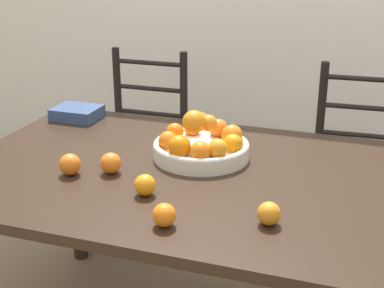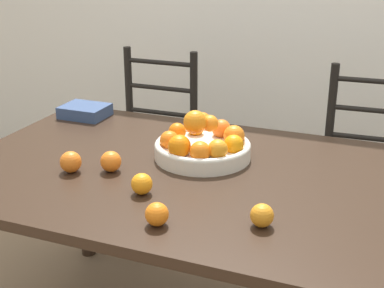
% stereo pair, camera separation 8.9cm
% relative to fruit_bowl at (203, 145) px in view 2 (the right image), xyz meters
% --- Properties ---
extents(dining_table, '(1.56, 1.04, 0.76)m').
position_rel_fruit_bowl_xyz_m(dining_table, '(-0.04, -0.12, -0.15)').
color(dining_table, black).
rests_on(dining_table, ground_plane).
extents(fruit_bowl, '(0.35, 0.35, 0.19)m').
position_rel_fruit_bowl_xyz_m(fruit_bowl, '(0.00, 0.00, 0.00)').
color(fruit_bowl, silver).
rests_on(fruit_bowl, dining_table).
extents(orange_loose_0, '(0.07, 0.07, 0.07)m').
position_rel_fruit_bowl_xyz_m(orange_loose_0, '(-0.25, -0.22, -0.02)').
color(orange_loose_0, orange).
rests_on(orange_loose_0, dining_table).
extents(orange_loose_1, '(0.07, 0.07, 0.07)m').
position_rel_fruit_bowl_xyz_m(orange_loose_1, '(-0.07, -0.34, -0.02)').
color(orange_loose_1, orange).
rests_on(orange_loose_1, dining_table).
extents(orange_loose_2, '(0.07, 0.07, 0.07)m').
position_rel_fruit_bowl_xyz_m(orange_loose_2, '(0.32, -0.40, -0.02)').
color(orange_loose_2, orange).
rests_on(orange_loose_2, dining_table).
extents(orange_loose_3, '(0.07, 0.07, 0.07)m').
position_rel_fruit_bowl_xyz_m(orange_loose_3, '(0.05, -0.50, -0.02)').
color(orange_loose_3, orange).
rests_on(orange_loose_3, dining_table).
extents(orange_loose_4, '(0.07, 0.07, 0.07)m').
position_rel_fruit_bowl_xyz_m(orange_loose_4, '(-0.37, -0.28, -0.01)').
color(orange_loose_4, orange).
rests_on(orange_loose_4, dining_table).
extents(chair_left, '(0.42, 0.40, 0.97)m').
position_rel_fruit_bowl_xyz_m(chair_left, '(-0.55, 0.69, -0.33)').
color(chair_left, black).
rests_on(chair_left, ground_plane).
extents(chair_right, '(0.44, 0.42, 0.97)m').
position_rel_fruit_bowl_xyz_m(chair_right, '(0.54, 0.69, -0.33)').
color(chair_right, black).
rests_on(chair_right, ground_plane).
extents(book_stack, '(0.20, 0.16, 0.05)m').
position_rel_fruit_bowl_xyz_m(book_stack, '(-0.66, 0.26, -0.03)').
color(book_stack, '#334770').
rests_on(book_stack, dining_table).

